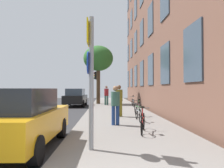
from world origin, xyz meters
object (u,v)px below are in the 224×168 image
at_px(bicycle_3, 133,102).
at_px(pedestrian_0, 115,103).
at_px(bicycle_1, 138,114).
at_px(bicycle_2, 138,109).
at_px(bicycle_0, 143,122).
at_px(pedestrian_1, 119,98).
at_px(car_1, 76,97).
at_px(traffic_light, 96,81).
at_px(car_0, 19,118).
at_px(sign_post, 90,72).
at_px(pedestrian_2, 106,94).
at_px(tree_near, 98,59).

xyz_separation_m(bicycle_3, pedestrian_0, (-1.93, -9.06, 0.56)).
bearing_deg(bicycle_1, bicycle_2, 81.20).
xyz_separation_m(bicycle_0, pedestrian_1, (-0.53, 4.28, 0.62)).
relative_size(bicycle_1, pedestrian_0, 1.04).
xyz_separation_m(bicycle_0, car_1, (-3.95, 12.44, 0.37)).
xyz_separation_m(traffic_light, pedestrian_0, (1.33, -13.54, -1.36)).
bearing_deg(bicycle_0, car_1, 107.62).
bearing_deg(car_0, bicycle_3, 68.98).
distance_m(pedestrian_0, car_0, 4.14).
xyz_separation_m(sign_post, car_1, (-2.29, 14.44, -1.20)).
relative_size(bicycle_0, bicycle_3, 0.91).
bearing_deg(bicycle_2, traffic_light, 104.66).
bearing_deg(car_0, car_1, 91.46).
bearing_deg(bicycle_3, traffic_light, 126.09).
distance_m(bicycle_2, bicycle_3, 6.06).
relative_size(car_0, car_1, 0.98).
bearing_deg(pedestrian_0, bicycle_1, 43.40).
distance_m(bicycle_0, bicycle_3, 10.68).
relative_size(sign_post, pedestrian_2, 1.87).
xyz_separation_m(bicycle_2, pedestrian_1, (-1.09, -0.31, 0.61)).
height_order(bicycle_1, car_0, car_0).
relative_size(pedestrian_2, car_1, 0.42).
height_order(sign_post, pedestrian_2, sign_post).
bearing_deg(car_0, pedestrian_2, 80.03).
distance_m(pedestrian_1, car_1, 8.85).
bearing_deg(pedestrian_0, bicycle_0, -61.33).
bearing_deg(pedestrian_2, tree_near, 115.11).
bearing_deg(tree_near, bicycle_2, -75.31).
relative_size(traffic_light, car_0, 0.81).
xyz_separation_m(bicycle_1, pedestrian_2, (-1.40, 9.81, 0.66)).
xyz_separation_m(bicycle_0, bicycle_1, (0.26, 2.63, -0.01)).
distance_m(tree_near, car_0, 16.21).
bearing_deg(bicycle_1, pedestrian_1, 115.44).
xyz_separation_m(pedestrian_2, car_1, (-2.81, -0.00, -0.29)).
distance_m(bicycle_2, pedestrian_1, 1.28).
bearing_deg(bicycle_0, bicycle_3, 84.22).
bearing_deg(traffic_light, bicycle_2, -75.34).
relative_size(traffic_light, bicycle_0, 2.16).
height_order(tree_near, bicycle_2, tree_near).
relative_size(pedestrian_1, car_1, 0.41).
relative_size(pedestrian_0, pedestrian_1, 0.95).
bearing_deg(tree_near, pedestrian_0, -85.07).
xyz_separation_m(traffic_light, car_0, (-1.41, -16.63, -1.57)).
relative_size(bicycle_2, bicycle_3, 1.03).
height_order(car_0, car_1, same).
bearing_deg(pedestrian_1, bicycle_2, 15.81).
bearing_deg(tree_near, pedestrian_1, -81.83).
xyz_separation_m(bicycle_1, pedestrian_0, (-1.12, -1.06, 0.58)).
relative_size(bicycle_3, car_1, 0.40).
relative_size(traffic_light, bicycle_1, 1.97).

